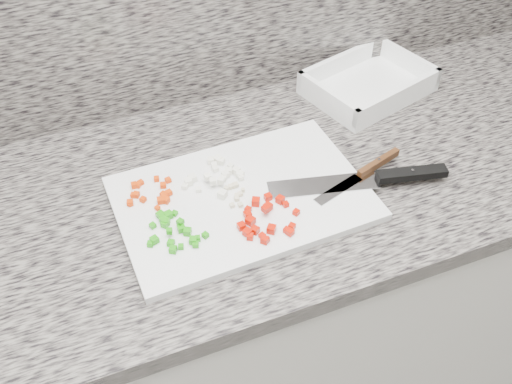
% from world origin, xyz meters
% --- Properties ---
extents(cabinet, '(3.92, 0.62, 0.86)m').
position_xyz_m(cabinet, '(0.00, 1.44, 0.43)').
color(cabinet, silver).
rests_on(cabinet, ground).
extents(countertop, '(3.96, 0.64, 0.04)m').
position_xyz_m(countertop, '(0.00, 1.44, 0.88)').
color(countertop, slate).
rests_on(countertop, cabinet).
extents(cutting_board, '(0.48, 0.33, 0.02)m').
position_xyz_m(cutting_board, '(0.03, 1.38, 0.91)').
color(cutting_board, white).
rests_on(cutting_board, countertop).
extents(carrot_pile, '(0.10, 0.09, 0.01)m').
position_xyz_m(carrot_pile, '(-0.13, 1.45, 0.92)').
color(carrot_pile, red).
rests_on(carrot_pile, cutting_board).
extents(onion_pile, '(0.13, 0.12, 0.02)m').
position_xyz_m(onion_pile, '(0.00, 1.45, 0.92)').
color(onion_pile, white).
rests_on(onion_pile, cutting_board).
extents(green_pepper_pile, '(0.11, 0.11, 0.02)m').
position_xyz_m(green_pepper_pile, '(-0.12, 1.34, 0.92)').
color(green_pepper_pile, '#1F920D').
rests_on(green_pepper_pile, cutting_board).
extents(red_pepper_pile, '(0.12, 0.11, 0.02)m').
position_xyz_m(red_pepper_pile, '(0.04, 1.31, 0.92)').
color(red_pepper_pile, '#BF1202').
rests_on(red_pepper_pile, cutting_board).
extents(garlic_pile, '(0.05, 0.06, 0.01)m').
position_xyz_m(garlic_pile, '(0.02, 1.39, 0.92)').
color(garlic_pile, beige).
rests_on(garlic_pile, cutting_board).
extents(chef_knife, '(0.35, 0.12, 0.02)m').
position_xyz_m(chef_knife, '(0.30, 1.33, 0.92)').
color(chef_knife, silver).
rests_on(chef_knife, cutting_board).
extents(paring_knife, '(0.22, 0.08, 0.02)m').
position_xyz_m(paring_knife, '(0.29, 1.35, 0.92)').
color(paring_knife, silver).
rests_on(paring_knife, cutting_board).
extents(tray, '(0.32, 0.27, 0.06)m').
position_xyz_m(tray, '(0.44, 1.62, 0.92)').
color(tray, white).
rests_on(tray, countertop).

